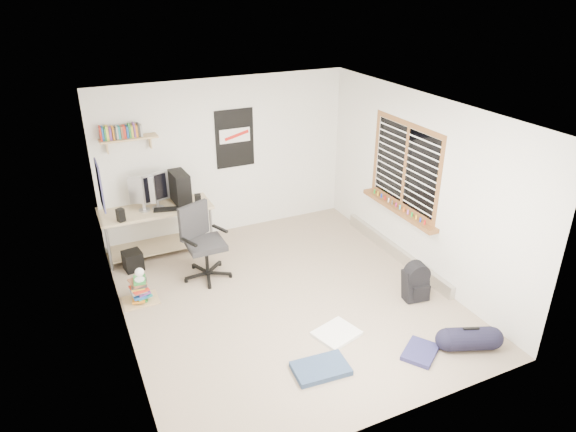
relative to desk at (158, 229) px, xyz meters
name	(u,v)px	position (x,y,z in m)	size (l,w,h in m)	color
floor	(286,299)	(1.22, -2.00, -0.37)	(4.00, 4.50, 0.01)	gray
ceiling	(286,110)	(1.22, -2.00, 2.14)	(4.00, 4.50, 0.01)	white
back_wall	(226,158)	(1.22, 0.25, 0.89)	(4.00, 0.01, 2.50)	silver
left_wall	(115,246)	(-0.78, -2.00, 0.89)	(0.01, 4.50, 2.50)	silver
right_wall	(420,186)	(3.23, -2.00, 0.89)	(0.01, 4.50, 2.50)	silver
desk	(158,229)	(0.00, 0.00, 0.00)	(1.62, 0.71, 0.74)	tan
monitor_left	(143,198)	(-0.16, -0.07, 0.58)	(0.37, 0.09, 0.41)	#A4A3A8
monitor_right	(157,194)	(0.04, -0.07, 0.59)	(0.40, 0.10, 0.44)	#9FA0A4
pc_tower	(180,188)	(0.40, 0.00, 0.61)	(0.22, 0.45, 0.48)	black
keyboard	(168,209)	(0.15, -0.19, 0.39)	(0.40, 0.14, 0.02)	black
speaker_left	(121,215)	(-0.53, -0.29, 0.47)	(0.09, 0.09, 0.19)	black
speaker_right	(198,200)	(0.60, -0.24, 0.47)	(0.09, 0.09, 0.18)	black
office_chair	(206,245)	(0.45, -1.03, 0.12)	(0.69, 0.69, 1.06)	#252528
wall_shelf	(129,138)	(-0.23, 0.14, 1.42)	(0.80, 0.22, 0.24)	tan
poster_back_wall	(235,139)	(1.37, 0.23, 1.19)	(0.62, 0.03, 0.92)	black
poster_left_wall	(100,186)	(-0.76, -0.80, 1.14)	(0.02, 0.42, 0.60)	navy
window	(404,166)	(3.17, -1.70, 1.08)	(0.10, 1.50, 1.26)	brown
baseboard_heater	(396,252)	(3.18, -1.70, -0.28)	(0.08, 2.50, 0.18)	#B7B2A8
backpack	(415,285)	(2.76, -2.70, -0.16)	(0.31, 0.25, 0.42)	black
duffel_bag	(469,338)	(2.68, -3.78, -0.22)	(0.27, 0.27, 0.52)	black
tshirt	(336,334)	(1.44, -2.94, -0.34)	(0.49, 0.41, 0.04)	white
jeans_a	(321,369)	(0.99, -3.39, -0.33)	(0.59, 0.38, 0.06)	navy
jeans_b	(420,352)	(2.13, -3.63, -0.34)	(0.43, 0.33, 0.05)	#22224E
book_stack	(139,291)	(-0.53, -1.25, -0.21)	(0.46, 0.37, 0.31)	brown
desk_lamp	(139,276)	(-0.51, -1.27, 0.02)	(0.13, 0.21, 0.21)	silver
subwoofer	(133,261)	(-0.46, -0.39, -0.22)	(0.25, 0.25, 0.28)	black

